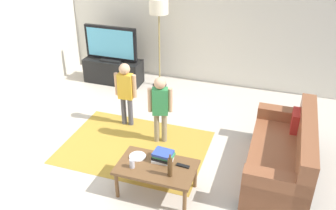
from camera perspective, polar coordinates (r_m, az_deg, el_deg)
ground at (r=5.42m, az=-2.04°, el=-8.98°), size 7.80×7.80×0.00m
wall_back at (r=7.41m, az=6.08°, el=13.43°), size 6.00×0.12×2.70m
area_rug at (r=5.74m, az=-5.22°, el=-6.52°), size 2.20×1.60×0.01m
tv_stand at (r=7.74m, az=-8.50°, el=5.25°), size 1.20×0.44×0.50m
tv at (r=7.50m, az=-8.91°, el=9.40°), size 1.10×0.28×0.71m
couch at (r=5.29m, az=17.87°, el=-7.77°), size 0.80×1.80×0.86m
floor_lamp at (r=7.07m, az=-1.43°, el=14.44°), size 0.36×0.36×1.78m
child_near_tv at (r=5.99m, az=-6.63°, el=2.50°), size 0.37×0.18×1.12m
child_center at (r=5.51m, az=-1.23°, el=0.12°), size 0.36×0.20×1.11m
coffee_table at (r=4.71m, az=-1.81°, el=-9.97°), size 1.00×0.60×0.42m
book_stack at (r=4.72m, az=-0.78°, el=-8.03°), size 0.28×0.22×0.14m
bottle at (r=4.45m, az=0.31°, el=-9.66°), size 0.06×0.06×0.31m
tv_remote at (r=4.67m, az=2.34°, el=-9.46°), size 0.17×0.06×0.02m
soda_can at (r=4.64m, az=-5.64°, el=-9.08°), size 0.07×0.07×0.12m
plate at (r=4.84m, az=-4.78°, el=-7.99°), size 0.22×0.22×0.02m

